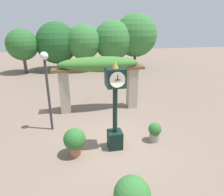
{
  "coord_description": "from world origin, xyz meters",
  "views": [
    {
      "loc": [
        -1.36,
        -6.16,
        4.15
      ],
      "look_at": [
        0.01,
        0.35,
        1.71
      ],
      "focal_mm": 32.0,
      "sensor_mm": 36.0,
      "label": 1
    }
  ],
  "objects_px": {
    "potted_plant_near_right": "(155,131)",
    "pedestal_clock": "(115,104)",
    "potted_plant_far_left": "(75,140)",
    "potted_plant_near_left": "(132,195)",
    "lamp_post": "(46,77)"
  },
  "relations": [
    {
      "from": "potted_plant_near_right",
      "to": "potted_plant_far_left",
      "type": "bearing_deg",
      "value": -174.7
    },
    {
      "from": "lamp_post",
      "to": "potted_plant_far_left",
      "type": "bearing_deg",
      "value": -66.01
    },
    {
      "from": "pedestal_clock",
      "to": "lamp_post",
      "type": "relative_size",
      "value": 0.96
    },
    {
      "from": "potted_plant_near_left",
      "to": "potted_plant_near_right",
      "type": "relative_size",
      "value": 1.37
    },
    {
      "from": "potted_plant_far_left",
      "to": "pedestal_clock",
      "type": "bearing_deg",
      "value": 6.9
    },
    {
      "from": "potted_plant_near_right",
      "to": "potted_plant_near_left",
      "type": "bearing_deg",
      "value": -121.9
    },
    {
      "from": "potted_plant_far_left",
      "to": "lamp_post",
      "type": "height_order",
      "value": "lamp_post"
    },
    {
      "from": "potted_plant_near_left",
      "to": "lamp_post",
      "type": "distance_m",
      "value": 5.32
    },
    {
      "from": "pedestal_clock",
      "to": "potted_plant_near_left",
      "type": "height_order",
      "value": "pedestal_clock"
    },
    {
      "from": "pedestal_clock",
      "to": "potted_plant_near_right",
      "type": "bearing_deg",
      "value": 3.84
    },
    {
      "from": "potted_plant_near_right",
      "to": "potted_plant_far_left",
      "type": "height_order",
      "value": "potted_plant_far_left"
    },
    {
      "from": "pedestal_clock",
      "to": "potted_plant_far_left",
      "type": "xyz_separation_m",
      "value": [
        -1.41,
        -0.17,
        -1.1
      ]
    },
    {
      "from": "potted_plant_near_right",
      "to": "pedestal_clock",
      "type": "bearing_deg",
      "value": -176.16
    },
    {
      "from": "potted_plant_near_right",
      "to": "lamp_post",
      "type": "distance_m",
      "value": 4.62
    },
    {
      "from": "potted_plant_far_left",
      "to": "lamp_post",
      "type": "distance_m",
      "value": 2.79
    }
  ]
}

